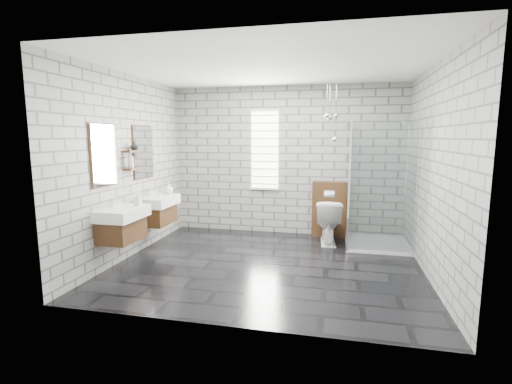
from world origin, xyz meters
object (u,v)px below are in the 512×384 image
(cistern_panel, at_px, (329,209))
(shower_enclosure, at_px, (372,217))
(vanity_right, at_px, (155,202))
(toilet, at_px, (328,221))
(vanity_left, at_px, (120,215))

(cistern_panel, xyz_separation_m, shower_enclosure, (0.70, -0.52, 0.00))
(vanity_right, distance_m, cistern_panel, 3.02)
(shower_enclosure, relative_size, toilet, 2.72)
(vanity_left, relative_size, toilet, 2.10)
(toilet, bearing_deg, shower_enclosure, 167.81)
(shower_enclosure, bearing_deg, cistern_panel, 143.59)
(vanity_right, height_order, shower_enclosure, shower_enclosure)
(vanity_left, distance_m, shower_enclosure, 3.86)
(vanity_right, xyz_separation_m, shower_enclosure, (3.41, 0.79, -0.25))
(vanity_right, distance_m, toilet, 2.88)
(vanity_right, xyz_separation_m, cistern_panel, (2.71, 1.31, -0.26))
(vanity_left, distance_m, toilet, 3.33)
(vanity_right, bearing_deg, shower_enclosure, 13.11)
(vanity_left, bearing_deg, vanity_right, 90.00)
(vanity_left, relative_size, vanity_right, 1.00)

